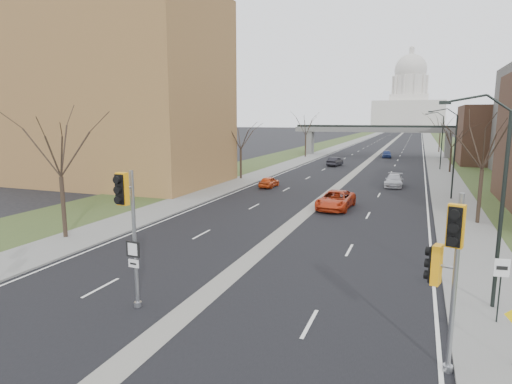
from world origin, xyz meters
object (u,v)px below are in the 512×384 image
Objects in this scene: signal_pole_right at (448,258)px; speed_limit_sign at (501,279)px; car_right_far at (387,154)px; signal_pole_median at (128,215)px; car_right_mid at (394,181)px; car_left_far at (335,162)px; car_right_near at (336,200)px; car_left_near at (269,182)px.

signal_pole_right reaches higher than speed_limit_sign.
signal_pole_right is 1.31× the size of car_right_far.
signal_pole_right is 2.25× the size of speed_limit_sign.
signal_pole_median is 1.19× the size of car_right_mid.
car_right_far reaches higher than car_left_far.
signal_pole_median reaches higher than car_right_near.
signal_pole_median reaches higher than car_left_far.
speed_limit_sign is 55.93m from car_left_far.
car_right_far is at bearing -103.05° from car_left_far.
speed_limit_sign is 34.58m from car_right_mid.
speed_limit_sign is at bearing -87.14° from car_right_far.
car_right_mid is at bearing -156.37° from car_left_near.
car_right_far reaches higher than car_left_near.
car_right_near is (4.17, 23.17, -3.25)m from signal_pole_median.
car_left_far is 0.91× the size of car_right_mid.
signal_pole_right is 76.96m from car_right_far.
signal_pole_median is 23.76m from car_right_near.
car_right_mid is (-5.64, 34.10, -1.16)m from speed_limit_sign.
car_left_far is (2.99, 25.13, 0.10)m from car_left_near.
speed_limit_sign is 0.52× the size of car_right_mid.
speed_limit_sign reaches higher than car_right_mid.
car_left_far is at bearing 98.20° from speed_limit_sign.
car_left_far is 1.02× the size of car_right_far.
car_left_far is (-16.10, 53.55, -1.13)m from speed_limit_sign.
signal_pole_right is 1.17× the size of car_right_mid.
car_left_near is at bearing 115.35° from speed_limit_sign.
car_right_mid is at bearing 110.80° from signal_pole_right.
speed_limit_sign reaches higher than car_right_near.
car_right_near is 1.31× the size of car_right_far.
speed_limit_sign is 0.44× the size of car_right_near.
signal_pole_right is 38.55m from car_right_mid.
car_left_far is at bearing 118.06° from car_right_mid.
signal_pole_median is 57.58m from car_left_far.
signal_pole_right reaches higher than car_left_near.
car_left_far is 20.09m from car_right_far.
car_right_mid is at bearing 90.86° from speed_limit_sign.
car_left_near is at bearing 102.97° from signal_pole_median.
car_right_far is (0.59, 53.12, -0.05)m from car_right_near.
speed_limit_sign is 34.26m from car_left_near.
signal_pole_right is 1.28× the size of car_left_far.
car_right_far is (-3.50, 38.30, 0.04)m from car_right_mid.
car_right_far is (6.96, 18.85, 0.01)m from car_left_far.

